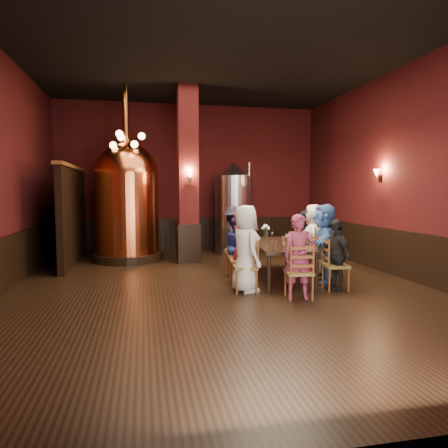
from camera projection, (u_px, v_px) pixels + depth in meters
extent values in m
plane|color=black|center=(220.00, 286.00, 7.75)|extent=(10.00, 10.00, 0.00)
plane|color=black|center=(220.00, 47.00, 7.38)|extent=(10.00, 10.00, 0.00)
cube|color=#430F0E|center=(190.00, 178.00, 12.45)|extent=(8.00, 0.02, 4.50)
cube|color=#430F0E|center=(360.00, 130.00, 2.68)|extent=(8.00, 0.02, 4.50)
cube|color=#430F0E|center=(407.00, 172.00, 8.35)|extent=(0.02, 10.00, 4.50)
cube|color=black|center=(402.00, 254.00, 8.49)|extent=(0.08, 9.90, 1.00)
cube|color=black|center=(190.00, 234.00, 12.55)|extent=(7.90, 0.08, 1.00)
cube|color=#430F0E|center=(188.00, 175.00, 10.24)|extent=(0.58, 0.58, 4.50)
cube|color=black|center=(73.00, 216.00, 10.14)|extent=(0.22, 3.50, 2.40)
cube|color=black|center=(279.00, 245.00, 8.35)|extent=(1.28, 2.50, 0.06)
cylinder|color=black|center=(269.00, 274.00, 7.21)|extent=(0.07, 0.07, 0.69)
cylinder|color=black|center=(316.00, 273.00, 7.28)|extent=(0.07, 0.07, 0.69)
cylinder|color=black|center=(251.00, 254.00, 9.47)|extent=(0.07, 0.07, 0.69)
cylinder|color=black|center=(287.00, 254.00, 9.54)|extent=(0.07, 0.07, 0.69)
imported|color=silver|center=(245.00, 249.00, 7.28)|extent=(0.64, 0.86, 1.59)
imported|color=red|center=(241.00, 247.00, 7.95)|extent=(0.45, 0.59, 1.44)
imported|color=navy|center=(237.00, 247.00, 8.61)|extent=(0.35, 0.65, 1.28)
imported|color=black|center=(234.00, 238.00, 9.27)|extent=(0.60, 0.99, 1.50)
imported|color=black|center=(336.00, 255.00, 7.42)|extent=(0.44, 0.82, 1.33)
imported|color=#345D9D|center=(324.00, 243.00, 8.08)|extent=(0.98, 1.54, 1.59)
imported|color=beige|center=(314.00, 240.00, 8.74)|extent=(0.79, 0.90, 1.55)
imported|color=black|center=(306.00, 239.00, 9.41)|extent=(0.60, 0.76, 1.41)
imported|color=#8A2E4A|center=(299.00, 257.00, 6.81)|extent=(0.59, 0.45, 1.45)
cylinder|color=black|center=(128.00, 256.00, 10.68)|extent=(1.87, 1.87, 0.21)
cylinder|color=#D66031|center=(127.00, 214.00, 10.59)|extent=(2.16, 2.16, 2.08)
sphere|color=#D66031|center=(127.00, 174.00, 10.50)|extent=(1.66, 1.66, 1.66)
cylinder|color=#D66031|center=(125.00, 118.00, 10.38)|extent=(0.17, 0.17, 1.35)
cylinder|color=#B2B2B7|center=(234.00, 215.00, 11.73)|extent=(1.44, 1.44, 2.29)
cone|color=#B2B2B7|center=(234.00, 170.00, 11.62)|extent=(1.10, 1.10, 0.37)
cylinder|color=#B2B2B7|center=(249.00, 208.00, 11.43)|extent=(0.07, 0.07, 2.56)
cylinder|color=white|center=(266.00, 235.00, 9.21)|extent=(0.10, 0.10, 0.17)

